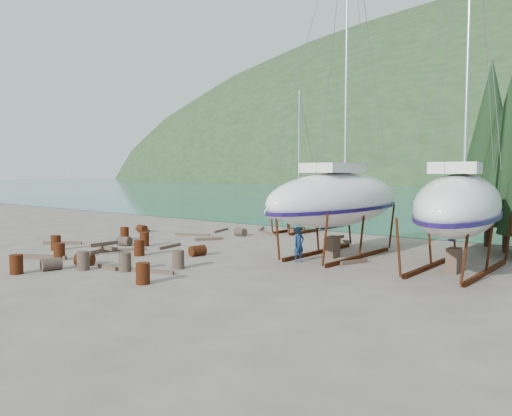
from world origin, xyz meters
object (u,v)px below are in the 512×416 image
Objects in this scene: large_sailboat_far at (459,204)px; worker at (299,244)px; large_sailboat_near at (339,199)px; small_sailboat_shore at (296,210)px.

worker is at bearing -170.39° from large_sailboat_far.
worker is at bearing -103.93° from large_sailboat_near.
large_sailboat_far is 7.91m from worker.
worker is (7.29, -10.38, -0.88)m from small_sailboat_shore.
small_sailboat_shore reaches higher than worker.
large_sailboat_far is (6.43, -0.20, -0.03)m from large_sailboat_near.
large_sailboat_far is at bearing -22.10° from small_sailboat_shore.
large_sailboat_near is at bearing 167.29° from large_sailboat_far.
large_sailboat_near is 1.83× the size of small_sailboat_shore.
large_sailboat_near is 6.43m from large_sailboat_far.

